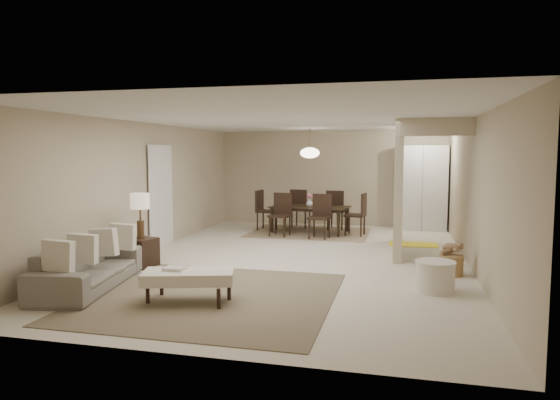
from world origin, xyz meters
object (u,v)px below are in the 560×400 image
(side_table, at_px, (141,252))
(round_pouf, at_px, (435,276))
(wicker_basket, at_px, (451,265))
(pantry_cabinet, at_px, (422,188))
(sofa, at_px, (88,267))
(dining_table, at_px, (309,220))
(ottoman_bench, at_px, (189,277))

(side_table, relative_size, round_pouf, 0.89)
(side_table, relative_size, wicker_basket, 1.29)
(pantry_cabinet, bearing_deg, wicker_basket, -86.64)
(sofa, xyz_separation_m, dining_table, (2.17, 5.61, 0.01))
(pantry_cabinet, height_order, dining_table, pantry_cabinet)
(sofa, height_order, dining_table, dining_table)
(round_pouf, relative_size, wicker_basket, 1.45)
(ottoman_bench, distance_m, round_pouf, 3.36)
(wicker_basket, xyz_separation_m, dining_table, (-2.91, 3.61, 0.16))
(side_table, bearing_deg, round_pouf, -5.03)
(sofa, relative_size, ottoman_bench, 1.68)
(side_table, bearing_deg, ottoman_bench, -46.31)
(ottoman_bench, bearing_deg, pantry_cabinet, 50.07)
(round_pouf, relative_size, dining_table, 0.30)
(pantry_cabinet, relative_size, dining_table, 1.16)
(sofa, xyz_separation_m, round_pouf, (4.78, 0.98, -0.10))
(sofa, distance_m, ottoman_bench, 1.69)
(side_table, bearing_deg, pantry_cabinet, 48.57)
(pantry_cabinet, distance_m, dining_table, 2.97)
(round_pouf, bearing_deg, ottoman_bench, -157.68)
(sofa, bearing_deg, pantry_cabinet, -45.15)
(ottoman_bench, relative_size, wicker_basket, 3.33)
(wicker_basket, bearing_deg, round_pouf, -106.46)
(dining_table, bearing_deg, side_table, -108.70)
(sofa, relative_size, round_pouf, 3.87)
(sofa, xyz_separation_m, wicker_basket, (5.08, 2.00, -0.15))
(sofa, bearing_deg, round_pouf, -88.28)
(sofa, distance_m, side_table, 1.40)
(sofa, bearing_deg, side_table, -11.89)
(sofa, distance_m, dining_table, 6.01)
(sofa, relative_size, wicker_basket, 5.61)
(dining_table, bearing_deg, wicker_basket, -43.12)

